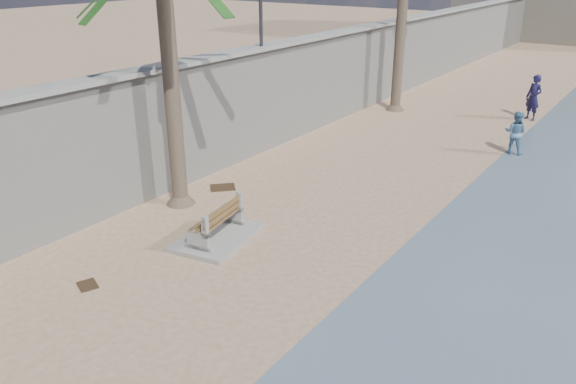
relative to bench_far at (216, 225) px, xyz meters
The scene contains 7 objects.
seawall 14.54m from the bench_far, 103.37° to the left, with size 0.45×70.00×3.50m, color gray.
wall_cap 14.81m from the bench_far, 103.37° to the left, with size 0.80×70.00×0.12m, color gray.
bench_far is the anchor object (origin of this frame).
person_a 16.21m from the bench_far, 77.58° to the left, with size 0.78×0.53×2.17m, color #17153A.
person_b 11.56m from the bench_far, 69.31° to the left, with size 0.80×0.62×1.66m, color teal.
debris_c 3.33m from the bench_far, 128.80° to the left, with size 0.72×0.58×0.03m, color #382616.
debris_d 3.24m from the bench_far, 104.27° to the right, with size 0.45×0.36×0.03m, color #382616.
Camera 1 is at (6.53, -2.99, 6.30)m, focal length 35.00 mm.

